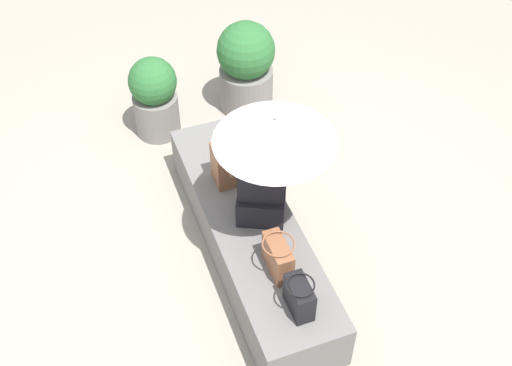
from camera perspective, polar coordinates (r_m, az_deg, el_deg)
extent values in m
plane|color=#9E9384|center=(5.16, -0.42, -6.04)|extent=(14.00, 14.00, 0.00)
cube|color=slate|center=(5.00, -0.43, -4.58)|extent=(2.25, 0.61, 0.41)
cube|color=black|center=(4.78, 0.45, -1.84)|extent=(0.40, 0.43, 0.22)
cube|color=black|center=(4.53, 0.48, 1.13)|extent=(0.32, 0.38, 0.48)
sphere|color=brown|center=(4.30, 0.50, 4.34)|extent=(0.20, 0.20, 0.20)
cylinder|color=brown|center=(4.53, -2.05, 1.51)|extent=(0.21, 0.15, 0.32)
cylinder|color=brown|center=(4.51, 3.01, 1.18)|extent=(0.21, 0.15, 0.32)
cylinder|color=#B7B7BC|center=(4.48, 1.56, 0.84)|extent=(0.02, 0.02, 0.96)
cone|color=silver|center=(4.21, 1.67, 4.56)|extent=(0.82, 0.82, 0.18)
sphere|color=#B7B7BC|center=(4.14, 1.70, 5.67)|extent=(0.03, 0.03, 0.03)
cube|color=brown|center=(4.99, -2.74, 1.58)|extent=(0.21, 0.16, 0.34)
torus|color=brown|center=(4.86, -2.82, 3.14)|extent=(0.16, 0.16, 0.01)
cube|color=brown|center=(4.46, 1.89, -6.37)|extent=(0.30, 0.12, 0.25)
torus|color=brown|center=(4.35, 1.94, -5.24)|extent=(0.22, 0.22, 0.01)
cube|color=black|center=(4.28, 3.73, -9.76)|extent=(0.25, 0.13, 0.24)
torus|color=black|center=(4.17, 3.82, -8.70)|extent=(0.19, 0.19, 0.01)
cylinder|color=gray|center=(6.29, -0.83, 8.14)|extent=(0.50, 0.50, 0.42)
sphere|color=#2D6B33|center=(6.04, -0.88, 11.31)|extent=(0.53, 0.53, 0.53)
cylinder|color=gray|center=(6.08, -8.49, 5.89)|extent=(0.40, 0.40, 0.40)
sphere|color=#2D6B33|center=(5.86, -8.88, 8.64)|extent=(0.42, 0.42, 0.42)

